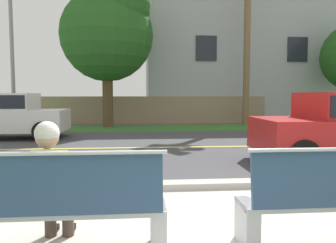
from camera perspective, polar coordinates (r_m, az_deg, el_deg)
The scene contains 13 objects.
ground_plane at distance 10.96m, azimuth -1.65°, elevation -3.24°, with size 140.00×140.00×0.00m, color #665B4C.
sidewalk_pavement at distance 3.62m, azimuth 5.57°, elevation -19.70°, with size 44.00×3.60×0.01m, color #B7B2A8.
curb_edge at distance 5.42m, azimuth 1.78°, elevation -10.79°, with size 44.00×0.30×0.11m, color #ADA89E.
street_asphalt at distance 9.48m, azimuth -1.13°, elevation -4.45°, with size 52.00×8.00×0.01m, color #424247.
road_centre_line at distance 9.48m, azimuth -1.13°, elevation -4.42°, with size 48.00×0.14×0.01m, color #E0CC4C.
far_verge_grass at distance 14.99m, azimuth -2.52°, elevation -1.09°, with size 48.00×2.80×0.02m, color #38702D.
bench_left at distance 3.31m, azimuth -18.04°, elevation -13.83°, with size 1.96×0.48×1.01m.
seated_person_olive at distance 3.44m, azimuth -19.25°, elevation -9.45°, with size 0.52×0.68×1.25m.
car_white_near at distance 12.66m, azimuth -26.58°, elevation 1.21°, with size 4.30×1.86×1.54m.
streetlamp at distance 15.88m, azimuth -24.88°, elevation 15.10°, with size 0.24×2.10×7.97m.
shade_tree_far_left at distance 15.83m, azimuth -9.89°, elevation 15.40°, with size 4.18×4.18×6.89m.
garden_wall at distance 17.49m, azimuth -4.51°, elevation 1.98°, with size 13.00×0.36×1.40m, color gray.
house_across_street at distance 21.64m, azimuth 11.32°, elevation 10.85°, with size 11.83×6.91×7.68m.
Camera 1 is at (-0.61, -2.84, 1.49)m, focal length 35.88 mm.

